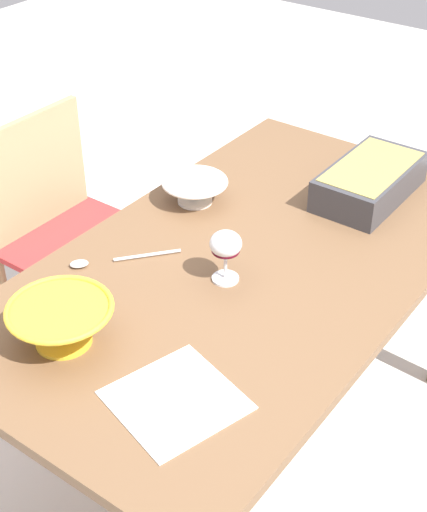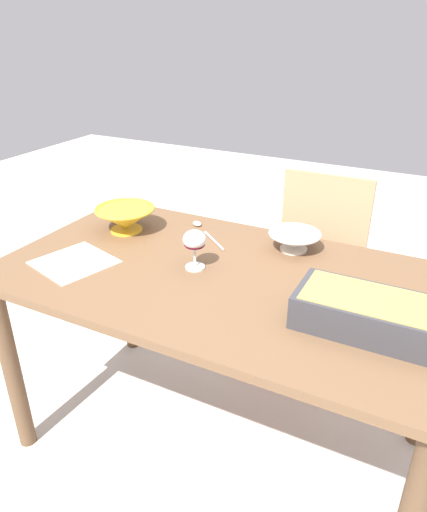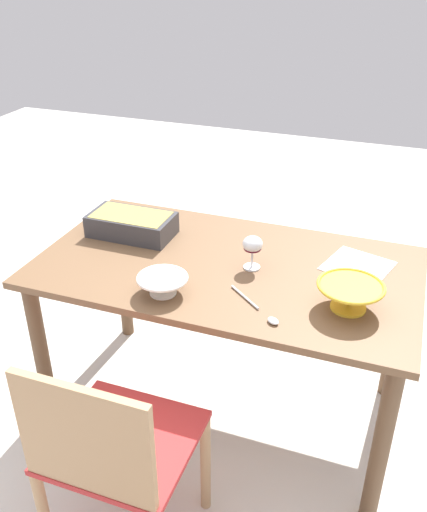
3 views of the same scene
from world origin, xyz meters
name	(u,v)px [view 1 (image 1 of 3)]	position (x,y,z in m)	size (l,w,h in m)	color
ground_plane	(240,459)	(0.00, 0.00, 0.00)	(8.00, 8.00, 0.00)	beige
dining_table	(245,293)	(0.00, 0.00, 0.62)	(1.42, 0.79, 0.72)	brown
chair	(66,231)	(0.10, 0.75, 0.46)	(0.43, 0.41, 0.82)	#B22D2D
wine_glass	(226,247)	(-0.10, -0.01, 0.81)	(0.07, 0.07, 0.13)	white
casserole_dish	(370,180)	(0.45, -0.10, 0.77)	(0.34, 0.19, 0.09)	#38383D
mixing_bowl	(195,189)	(0.14, 0.26, 0.76)	(0.18, 0.18, 0.07)	white
small_bowl	(61,322)	(-0.47, 0.14, 0.77)	(0.22, 0.22, 0.09)	yellow
serving_spoon	(104,261)	(-0.21, 0.26, 0.73)	(0.22, 0.18, 0.01)	silver
napkin	(176,400)	(-0.47, -0.16, 0.72)	(0.22, 0.22, 0.00)	white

